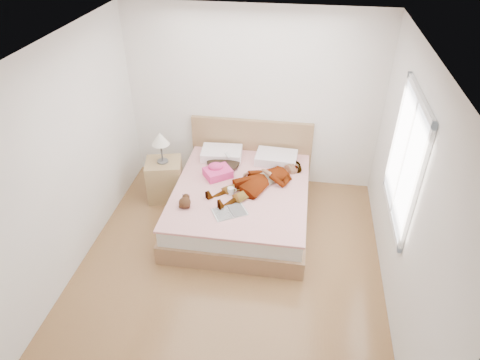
# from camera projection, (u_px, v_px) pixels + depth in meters

# --- Properties ---
(ground) EXTENTS (4.00, 4.00, 0.00)m
(ground) POSITION_uv_depth(u_px,v_px,m) (229.00, 267.00, 5.15)
(ground) COLOR #512E19
(ground) RESTS_ON ground
(woman) EXTENTS (1.45, 1.45, 0.20)m
(woman) POSITION_uv_depth(u_px,v_px,m) (259.00, 179.00, 5.63)
(woman) COLOR white
(woman) RESTS_ON bed
(hair) EXTENTS (0.61, 0.69, 0.09)m
(hair) POSITION_uv_depth(u_px,v_px,m) (223.00, 161.00, 6.10)
(hair) COLOR black
(hair) RESTS_ON bed
(phone) EXTENTS (0.10, 0.10, 0.05)m
(phone) POSITION_uv_depth(u_px,v_px,m) (227.00, 155.00, 5.98)
(phone) COLOR silver
(phone) RESTS_ON bed
(room_shell) EXTENTS (4.00, 4.00, 4.00)m
(room_shell) POSITION_uv_depth(u_px,v_px,m) (405.00, 160.00, 4.32)
(room_shell) COLOR white
(room_shell) RESTS_ON ground
(bed) EXTENTS (1.80, 2.08, 1.00)m
(bed) POSITION_uv_depth(u_px,v_px,m) (242.00, 198.00, 5.84)
(bed) COLOR brown
(bed) RESTS_ON ground
(towel) EXTENTS (0.45, 0.43, 0.18)m
(towel) POSITION_uv_depth(u_px,v_px,m) (217.00, 171.00, 5.83)
(towel) COLOR #F2417C
(towel) RESTS_ON bed
(magazine) EXTENTS (0.48, 0.43, 0.02)m
(magazine) POSITION_uv_depth(u_px,v_px,m) (230.00, 212.00, 5.20)
(magazine) COLOR silver
(magazine) RESTS_ON bed
(coffee_mug) EXTENTS (0.13, 0.11, 0.09)m
(coffee_mug) POSITION_uv_depth(u_px,v_px,m) (231.00, 191.00, 5.50)
(coffee_mug) COLOR silver
(coffee_mug) RESTS_ON bed
(plush_toy) EXTENTS (0.16, 0.24, 0.13)m
(plush_toy) POSITION_uv_depth(u_px,v_px,m) (185.00, 202.00, 5.28)
(plush_toy) COLOR black
(plush_toy) RESTS_ON bed
(nightstand) EXTENTS (0.58, 0.54, 1.06)m
(nightstand) POSITION_uv_depth(u_px,v_px,m) (165.00, 177.00, 6.14)
(nightstand) COLOR olive
(nightstand) RESTS_ON ground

